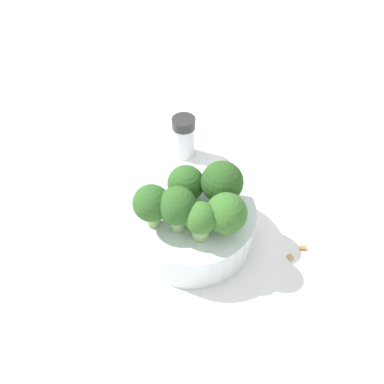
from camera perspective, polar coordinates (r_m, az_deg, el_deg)
The scene contains 11 objects.
ground_plane at distance 0.50m, azimuth 0.00°, elevation -6.57°, with size 3.00×3.00×0.00m, color white.
bowl at distance 0.48m, azimuth 0.00°, elevation -4.70°, with size 0.16×0.16×0.05m, color silver.
broccoli_floret_0 at distance 0.41m, azimuth 1.33°, elevation -4.25°, with size 0.04×0.04×0.05m.
broccoli_floret_1 at distance 0.41m, azimuth -2.24°, elevation -2.36°, with size 0.04×0.04×0.06m.
broccoli_floret_2 at distance 0.44m, azimuth 4.58°, elevation 1.38°, with size 0.05×0.05×0.06m.
broccoli_floret_3 at distance 0.45m, azimuth -0.93°, elevation 1.23°, with size 0.04×0.04×0.05m.
broccoli_floret_4 at distance 0.41m, azimuth 5.23°, elevation -3.36°, with size 0.05×0.05×0.05m.
broccoli_floret_5 at distance 0.42m, azimuth -6.17°, elevation -1.87°, with size 0.04×0.04×0.06m.
pepper_shaker at distance 0.58m, azimuth -1.25°, elevation 8.41°, with size 0.04×0.04×0.07m.
almond_crumb_0 at distance 0.50m, azimuth 16.57°, elevation -8.07°, with size 0.01×0.01×0.01m, color olive.
almond_crumb_1 at distance 0.49m, azimuth 14.77°, elevation -9.48°, with size 0.01×0.01×0.01m, color tan.
Camera 1 is at (0.10, -0.27, 0.40)m, focal length 35.00 mm.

